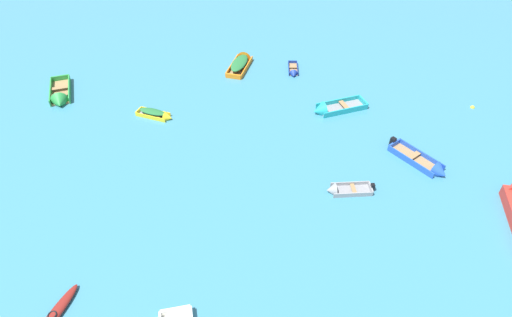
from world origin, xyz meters
TOP-DOWN VIEW (x-y plane):
  - rowboat_yellow_midfield_left at (-8.79, 23.40)m, footprint 3.10×1.16m
  - rowboat_turquoise_center at (4.10, 27.65)m, footprint 4.52×3.68m
  - rowboat_orange_back_row_center at (-4.79, 33.18)m, footprint 1.54×4.33m
  - rowboat_green_outer_right at (-17.70, 23.58)m, footprint 3.74×4.66m
  - rowboat_grey_back_row_left at (6.09, 18.85)m, footprint 3.13×1.88m
  - rowboat_deep_blue_distant_center at (0.20, 32.86)m, footprint 1.40×2.78m
  - rowboat_blue_cluster_outer at (11.57, 22.68)m, footprint 4.19×3.60m
  - kayak_maroon_outer_left at (-6.58, 6.45)m, footprint 0.86×3.83m
  - mooring_buoy_near_foreground at (15.38, 31.24)m, footprint 0.35×0.35m

SIDE VIEW (x-z plane):
  - mooring_buoy_near_foreground at x=15.38m, z-range -0.18..0.18m
  - rowboat_deep_blue_distant_center at x=0.20m, z-range -0.24..0.52m
  - rowboat_grey_back_row_left at x=6.09m, z-range -0.32..0.64m
  - kayak_maroon_outer_left at x=-6.58m, z-range -0.01..0.35m
  - rowboat_blue_cluster_outer at x=11.57m, z-range -0.40..0.82m
  - rowboat_turquoise_center at x=4.10m, z-range -0.47..0.90m
  - rowboat_green_outer_right at x=-17.70m, z-range -0.46..0.97m
  - rowboat_yellow_midfield_left at x=-8.79m, z-range -0.16..0.68m
  - rowboat_orange_back_row_center at x=-4.79m, z-range -0.34..1.03m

